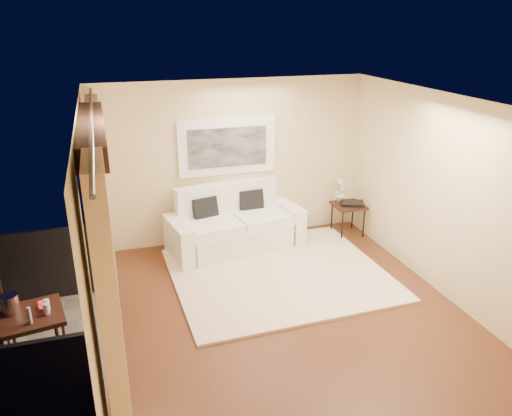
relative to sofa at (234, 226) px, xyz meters
name	(u,v)px	position (x,y,z in m)	size (l,w,h in m)	color
floor	(284,311)	(0.11, -2.10, -0.37)	(5.00, 5.00, 0.00)	#5A2F1A
room_shell	(90,131)	(-2.02, -2.10, 2.15)	(5.00, 6.40, 5.00)	white
balcony	(5,346)	(-3.19, -2.10, -0.19)	(1.81, 2.60, 1.17)	#605B56
curtains	(105,238)	(-2.00, -2.10, 0.97)	(0.16, 4.80, 2.64)	#DBB486
artwork	(227,147)	(0.01, 0.37, 1.25)	(1.62, 0.07, 0.92)	white
rug	(279,274)	(0.38, -1.17, -0.35)	(3.07, 2.67, 0.04)	beige
sofa	(234,226)	(0.00, 0.00, 0.00)	(2.29, 1.26, 1.04)	white
side_table	(348,207)	(2.04, -0.10, 0.13)	(0.52, 0.52, 0.56)	black
tray	(352,203)	(2.09, -0.13, 0.22)	(0.38, 0.28, 0.05)	black
orchid	(340,190)	(1.94, 0.04, 0.43)	(0.25, 0.17, 0.47)	white
bistro_table	(32,321)	(-2.81, -2.45, 0.29)	(0.73, 0.73, 0.74)	black
ice_bucket	(10,304)	(-3.00, -2.36, 0.47)	(0.18, 0.18, 0.20)	silver
candle	(41,305)	(-2.71, -2.36, 0.40)	(0.06, 0.06, 0.07)	red
vase	(30,315)	(-2.79, -2.63, 0.46)	(0.04, 0.04, 0.18)	silver
glass_a	(46,309)	(-2.65, -2.50, 0.43)	(0.06, 0.06, 0.12)	white
glass_b	(47,305)	(-2.65, -2.41, 0.43)	(0.06, 0.06, 0.12)	silver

